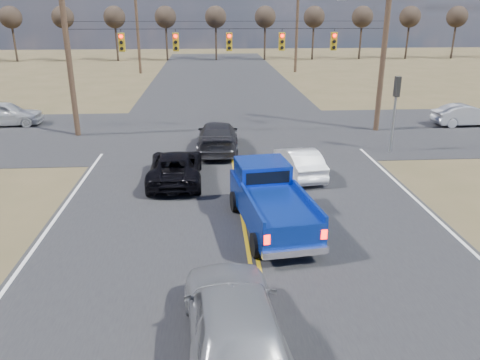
{
  "coord_description": "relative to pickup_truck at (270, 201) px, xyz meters",
  "views": [
    {
      "loc": [
        -1.23,
        -9.46,
        7.1
      ],
      "look_at": [
        -0.21,
        5.69,
        1.5
      ],
      "focal_mm": 35.0,
      "sensor_mm": 36.0,
      "label": 1
    }
  ],
  "objects": [
    {
      "name": "signal_gantry",
      "position": [
        -0.28,
        12.77,
        4.1
      ],
      "size": [
        19.6,
        4.83,
        10.0
      ],
      "color": "#473323",
      "rests_on": "ground"
    },
    {
      "name": "cross_car_east_near",
      "position": [
        14.33,
        13.85,
        -0.29
      ],
      "size": [
        1.62,
        4.15,
        1.35
      ],
      "primitive_type": "imported",
      "rotation": [
        0.0,
        0.0,
        1.62
      ],
      "color": "#ACAEB5",
      "rests_on": "ground"
    },
    {
      "name": "dgrey_car_queue",
      "position": [
        -1.58,
        9.32,
        -0.22
      ],
      "size": [
        2.31,
        5.26,
        1.5
      ],
      "primitive_type": "imported",
      "rotation": [
        0.0,
        0.0,
        3.1
      ],
      "color": "#2C2B30",
      "rests_on": "ground"
    },
    {
      "name": "silver_suv",
      "position": [
        -1.58,
        -6.28,
        -0.09
      ],
      "size": [
        2.4,
        5.26,
        1.75
      ],
      "primitive_type": "imported",
      "rotation": [
        0.0,
        0.0,
        3.21
      ],
      "color": "#95979C",
      "rests_on": "ground"
    },
    {
      "name": "black_suv",
      "position": [
        -3.51,
        4.77,
        -0.3
      ],
      "size": [
        2.25,
        4.81,
        1.33
      ],
      "primitive_type": "imported",
      "rotation": [
        0.0,
        0.0,
        3.15
      ],
      "color": "black",
      "rests_on": "ground"
    },
    {
      "name": "road_cross",
      "position": [
        -0.78,
        12.98,
        -0.97
      ],
      "size": [
        120.0,
        12.0,
        0.02
      ],
      "primitive_type": "cube",
      "color": "#28282B",
      "rests_on": "ground"
    },
    {
      "name": "pickup_truck",
      "position": [
        0.0,
        0.0,
        0.0
      ],
      "size": [
        2.66,
        5.52,
        2.0
      ],
      "rotation": [
        0.0,
        0.0,
        0.13
      ],
      "color": "black",
      "rests_on": "ground"
    },
    {
      "name": "utility_poles",
      "position": [
        -0.78,
        11.98,
        4.26
      ],
      "size": [
        19.6,
        58.32,
        10.0
      ],
      "color": "#473323",
      "rests_on": "ground"
    },
    {
      "name": "white_car_queue",
      "position": [
        1.95,
        5.14,
        -0.33
      ],
      "size": [
        1.88,
        4.05,
        1.28
      ],
      "primitive_type": "imported",
      "rotation": [
        0.0,
        0.0,
        3.28
      ],
      "color": "white",
      "rests_on": "ground"
    },
    {
      "name": "cross_car_west",
      "position": [
        -15.02,
        15.83,
        -0.19
      ],
      "size": [
        2.15,
        4.68,
        1.55
      ],
      "primitive_type": "imported",
      "rotation": [
        0.0,
        0.0,
        1.64
      ],
      "color": "silver",
      "rests_on": "ground"
    },
    {
      "name": "treeline",
      "position": [
        -0.78,
        21.94,
        4.73
      ],
      "size": [
        87.0,
        117.8,
        7.4
      ],
      "color": "#33261C",
      "rests_on": "ground"
    },
    {
      "name": "ground",
      "position": [
        -0.78,
        -5.02,
        -0.97
      ],
      "size": [
        160.0,
        160.0,
        0.0
      ],
      "primitive_type": "plane",
      "color": "brown",
      "rests_on": "ground"
    },
    {
      "name": "road_main",
      "position": [
        -0.78,
        4.98,
        -0.97
      ],
      "size": [
        14.0,
        120.0,
        0.02
      ],
      "primitive_type": "cube",
      "color": "#28282B",
      "rests_on": "ground"
    }
  ]
}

